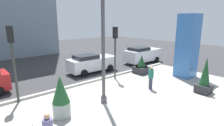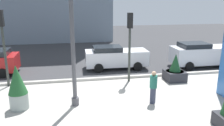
% 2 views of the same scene
% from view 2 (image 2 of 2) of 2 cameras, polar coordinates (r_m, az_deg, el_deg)
% --- Properties ---
extents(ground_plane, '(60.00, 60.00, 0.00)m').
position_cam_2_polar(ground_plane, '(15.76, -3.62, -3.09)').
color(ground_plane, '#38383A').
extents(plaza_pavement, '(18.00, 10.00, 0.02)m').
position_cam_2_polar(plaza_pavement, '(10.30, 0.40, -13.53)').
color(plaza_pavement, '#ADA89E').
rests_on(plaza_pavement, ground_plane).
extents(curb_strip, '(18.00, 0.24, 0.16)m').
position_cam_2_polar(curb_strip, '(14.91, -3.23, -3.85)').
color(curb_strip, '#B7B2A8').
rests_on(curb_strip, ground_plane).
extents(lamp_post, '(0.44, 0.44, 6.17)m').
position_cam_2_polar(lamp_post, '(10.71, -9.60, 4.55)').
color(lamp_post, '#4C4C51').
rests_on(lamp_post, ground_plane).
extents(potted_plant_curbside, '(0.87, 0.87, 2.14)m').
position_cam_2_polar(potted_plant_curbside, '(11.57, -22.14, -5.55)').
color(potted_plant_curbside, gray).
rests_on(potted_plant_curbside, ground_plane).
extents(potted_plant_near_left, '(1.19, 1.19, 1.73)m').
position_cam_2_polar(potted_plant_near_left, '(15.16, 15.17, -1.83)').
color(potted_plant_near_left, '#2D2D33').
rests_on(potted_plant_near_left, ground_plane).
extents(traffic_light_far_side, '(0.28, 0.42, 4.23)m').
position_cam_2_polar(traffic_light_far_side, '(14.01, 4.37, 6.61)').
color(traffic_light_far_side, '#333833').
rests_on(traffic_light_far_side, ground_plane).
extents(traffic_light_corner, '(0.28, 0.42, 4.42)m').
position_cam_2_polar(traffic_light_corner, '(14.44, -25.21, 6.00)').
color(traffic_light_corner, '#333833').
rests_on(traffic_light_corner, ground_plane).
extents(car_curb_east, '(4.55, 2.04, 1.84)m').
position_cam_2_polar(car_curb_east, '(18.92, 20.92, 2.03)').
color(car_curb_east, silver).
rests_on(car_curb_east, ground_plane).
extents(car_intersection, '(4.58, 2.01, 1.69)m').
position_cam_2_polar(car_intersection, '(17.16, 0.86, 1.50)').
color(car_intersection, silver).
rests_on(car_intersection, ground_plane).
extents(pedestrian_crossing, '(0.51, 0.51, 1.66)m').
position_cam_2_polar(pedestrian_crossing, '(11.51, 10.10, -5.50)').
color(pedestrian_crossing, '#33384C').
rests_on(pedestrian_crossing, ground_plane).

